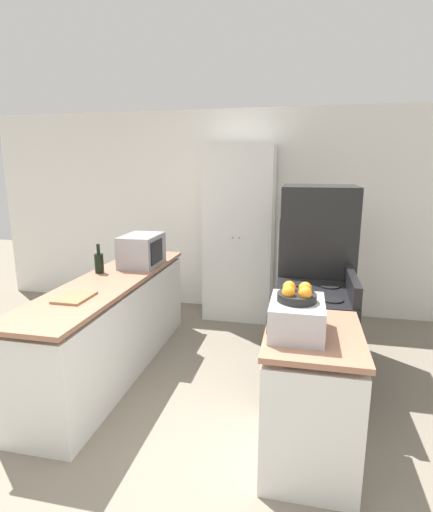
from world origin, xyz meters
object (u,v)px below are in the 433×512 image
stove (312,342)px  wine_bottle (99,262)px  toaster_oven (297,317)px  fruit_bowl (297,294)px  microwave (142,250)px  refrigerator (316,272)px  pantry_cabinet (239,234)px

stove → wine_bottle: bearing=175.1°
toaster_oven → fruit_bowl: (-0.00, -0.00, 0.15)m
microwave → fruit_bowl: size_ratio=2.11×
wine_bottle → microwave: bearing=52.1°
stove → wine_bottle: size_ratio=3.74×
refrigerator → wine_bottle: 2.13m
pantry_cabinet → refrigerator: bearing=-43.8°
microwave → fruit_bowl: (1.59, -1.41, 0.09)m
fruit_bowl → stove: bearing=81.2°
microwave → toaster_oven: size_ratio=1.14×
fruit_bowl → wine_bottle: bearing=151.0°
toaster_oven → refrigerator: bearing=84.5°
refrigerator → wine_bottle: refrigerator is taller
refrigerator → wine_bottle: bearing=-163.7°
refrigerator → microwave: size_ratio=3.44×
stove → toaster_oven: 1.03m
refrigerator → microwave: 1.78m
pantry_cabinet → refrigerator: size_ratio=1.25×
refrigerator → microwave: (-1.75, -0.23, 0.20)m
wine_bottle → toaster_oven: bearing=-28.8°
pantry_cabinet → toaster_oven: bearing=-73.2°
pantry_cabinet → microwave: 1.39m
pantry_cabinet → fruit_bowl: (0.76, -2.52, 0.07)m
wine_bottle → toaster_oven: 2.15m
toaster_oven → fruit_bowl: fruit_bowl is taller
refrigerator → fruit_bowl: refrigerator is taller
microwave → toaster_oven: microwave is taller
microwave → fruit_bowl: 2.13m
wine_bottle → fruit_bowl: fruit_bowl is taller
pantry_cabinet → refrigerator: 1.29m
wine_bottle → toaster_oven: wine_bottle is taller
wine_bottle → toaster_oven: size_ratio=0.65×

